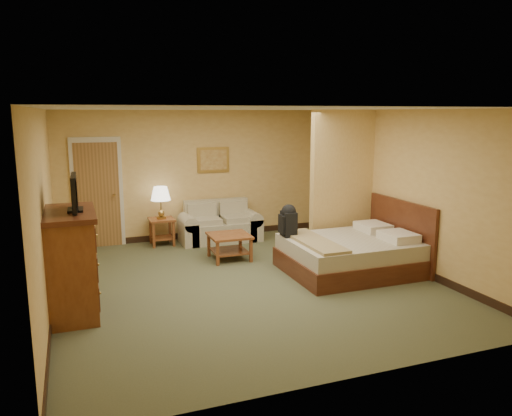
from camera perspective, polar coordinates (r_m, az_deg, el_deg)
name	(u,v)px	position (r m, az deg, el deg)	size (l,w,h in m)	color
floor	(246,282)	(7.69, -1.14, -8.48)	(6.00, 6.00, 0.00)	#4F5235
ceiling	(245,109)	(7.26, -1.21, 11.28)	(6.00, 6.00, 0.00)	white
back_wall	(197,175)	(10.21, -6.74, 3.77)	(5.50, 0.02, 2.60)	tan
left_wall	(44,211)	(6.97, -23.03, -0.31)	(0.02, 6.00, 2.60)	tan
right_wall	(401,189)	(8.66, 16.29, 2.14)	(0.02, 6.00, 2.60)	tan
partition	(342,183)	(9.09, 9.78, 2.81)	(1.20, 0.15, 2.60)	tan
door	(98,194)	(9.94, -17.64, 1.58)	(0.94, 0.16, 2.10)	beige
baseboard	(199,234)	(10.43, -6.58, -3.02)	(5.50, 0.02, 0.12)	black
loveseat	(220,228)	(10.07, -4.16, -2.28)	(1.60, 0.74, 0.81)	tan
side_table	(162,228)	(9.88, -10.72, -2.21)	(0.48, 0.48, 0.52)	brown
table_lamp	(161,194)	(9.76, -10.85, 1.53)	(0.38, 0.38, 0.62)	#A47F3C
coffee_table	(229,241)	(8.78, -3.06, -3.84)	(0.70, 0.70, 0.45)	brown
wall_picture	(213,160)	(10.24, -4.90, 5.51)	(0.66, 0.04, 0.52)	#B78E3F
dresser	(71,262)	(6.78, -20.42, -5.86)	(0.66, 1.25, 1.34)	brown
tv	(74,194)	(6.59, -20.05, 1.51)	(0.19, 0.74, 0.45)	black
bed	(354,253)	(8.26, 11.12, -5.09)	(2.04, 1.73, 1.12)	#471E10
backpack	(289,219)	(8.16, 3.75, -1.32)	(0.24, 0.32, 0.53)	black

